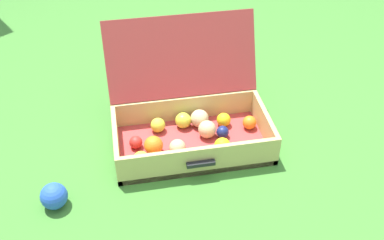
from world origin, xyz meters
name	(u,v)px	position (x,y,z in m)	size (l,w,h in m)	color
ground_plane	(201,156)	(0.00, 0.00, 0.00)	(16.00, 16.00, 0.00)	#3D7A2D
open_suitcase	(189,118)	(-0.03, 0.13, 0.10)	(0.63, 0.51, 0.45)	#B23838
stray_ball_on_grass	(54,196)	(-0.57, -0.16, 0.05)	(0.10, 0.10, 0.10)	blue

